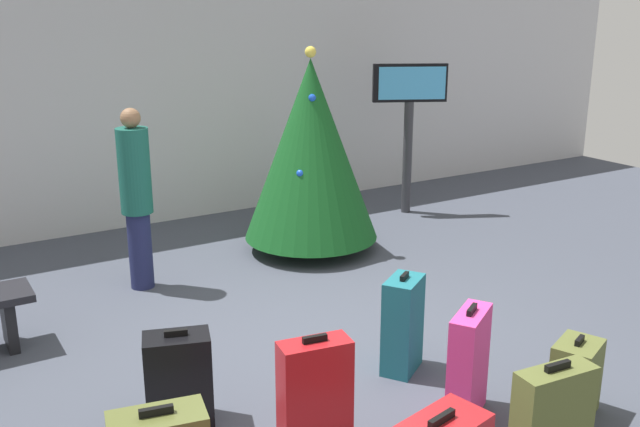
{
  "coord_description": "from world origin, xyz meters",
  "views": [
    {
      "loc": [
        -2.65,
        -4.22,
        2.62
      ],
      "look_at": [
        0.38,
        0.8,
        0.9
      ],
      "focal_mm": 39.84,
      "sensor_mm": 36.0,
      "label": 1
    }
  ],
  "objects_px": {
    "suitcase_5": "(403,325)",
    "suitcase_8": "(575,378)",
    "flight_info_kiosk": "(409,109)",
    "suitcase_6": "(179,380)",
    "suitcase_1": "(315,397)",
    "suitcase_0": "(468,364)",
    "holiday_tree": "(311,150)",
    "traveller_0": "(136,195)"
  },
  "relations": [
    {
      "from": "suitcase_5",
      "to": "suitcase_8",
      "type": "xyz_separation_m",
      "value": [
        0.61,
        -1.07,
        -0.11
      ]
    },
    {
      "from": "suitcase_0",
      "to": "suitcase_6",
      "type": "distance_m",
      "value": 1.88
    },
    {
      "from": "holiday_tree",
      "to": "suitcase_6",
      "type": "height_order",
      "value": "holiday_tree"
    },
    {
      "from": "flight_info_kiosk",
      "to": "suitcase_6",
      "type": "height_order",
      "value": "flight_info_kiosk"
    },
    {
      "from": "holiday_tree",
      "to": "suitcase_1",
      "type": "bearing_deg",
      "value": -120.11
    },
    {
      "from": "suitcase_0",
      "to": "suitcase_5",
      "type": "height_order",
      "value": "suitcase_0"
    },
    {
      "from": "traveller_0",
      "to": "suitcase_8",
      "type": "distance_m",
      "value": 4.12
    },
    {
      "from": "suitcase_5",
      "to": "suitcase_8",
      "type": "relative_size",
      "value": 1.38
    },
    {
      "from": "suitcase_6",
      "to": "suitcase_8",
      "type": "distance_m",
      "value": 2.6
    },
    {
      "from": "suitcase_5",
      "to": "suitcase_6",
      "type": "bearing_deg",
      "value": 174.04
    },
    {
      "from": "traveller_0",
      "to": "suitcase_0",
      "type": "relative_size",
      "value": 2.23
    },
    {
      "from": "holiday_tree",
      "to": "suitcase_5",
      "type": "distance_m",
      "value": 2.92
    },
    {
      "from": "holiday_tree",
      "to": "traveller_0",
      "type": "distance_m",
      "value": 1.97
    },
    {
      "from": "suitcase_5",
      "to": "traveller_0",
      "type": "bearing_deg",
      "value": 113.88
    },
    {
      "from": "suitcase_5",
      "to": "suitcase_0",
      "type": "bearing_deg",
      "value": -90.72
    },
    {
      "from": "suitcase_5",
      "to": "flight_info_kiosk",
      "type": "bearing_deg",
      "value": 51.79
    },
    {
      "from": "flight_info_kiosk",
      "to": "suitcase_0",
      "type": "relative_size",
      "value": 2.48
    },
    {
      "from": "traveller_0",
      "to": "suitcase_6",
      "type": "height_order",
      "value": "traveller_0"
    },
    {
      "from": "holiday_tree",
      "to": "suitcase_1",
      "type": "xyz_separation_m",
      "value": [
        -1.87,
        -3.23,
        -0.76
      ]
    },
    {
      "from": "suitcase_0",
      "to": "suitcase_6",
      "type": "relative_size",
      "value": 1.17
    },
    {
      "from": "suitcase_8",
      "to": "flight_info_kiosk",
      "type": "bearing_deg",
      "value": 65.37
    },
    {
      "from": "flight_info_kiosk",
      "to": "suitcase_6",
      "type": "bearing_deg",
      "value": -143.56
    },
    {
      "from": "traveller_0",
      "to": "suitcase_1",
      "type": "distance_m",
      "value": 3.18
    },
    {
      "from": "holiday_tree",
      "to": "flight_info_kiosk",
      "type": "relative_size",
      "value": 1.15
    },
    {
      "from": "suitcase_0",
      "to": "suitcase_6",
      "type": "xyz_separation_m",
      "value": [
        -1.66,
        0.89,
        -0.06
      ]
    },
    {
      "from": "suitcase_6",
      "to": "suitcase_8",
      "type": "height_order",
      "value": "suitcase_6"
    },
    {
      "from": "suitcase_0",
      "to": "suitcase_5",
      "type": "bearing_deg",
      "value": 89.28
    },
    {
      "from": "traveller_0",
      "to": "suitcase_1",
      "type": "xyz_separation_m",
      "value": [
        0.08,
        -3.13,
        -0.56
      ]
    },
    {
      "from": "suitcase_1",
      "to": "traveller_0",
      "type": "bearing_deg",
      "value": 91.54
    },
    {
      "from": "suitcase_5",
      "to": "holiday_tree",
      "type": "bearing_deg",
      "value": 73.4
    },
    {
      "from": "suitcase_5",
      "to": "suitcase_8",
      "type": "distance_m",
      "value": 1.24
    },
    {
      "from": "traveller_0",
      "to": "holiday_tree",
      "type": "bearing_deg",
      "value": 3.0
    },
    {
      "from": "suitcase_6",
      "to": "suitcase_1",
      "type": "bearing_deg",
      "value": -49.44
    },
    {
      "from": "traveller_0",
      "to": "suitcase_8",
      "type": "height_order",
      "value": "traveller_0"
    },
    {
      "from": "suitcase_5",
      "to": "suitcase_6",
      "type": "height_order",
      "value": "suitcase_5"
    },
    {
      "from": "holiday_tree",
      "to": "flight_info_kiosk",
      "type": "bearing_deg",
      "value": 19.6
    },
    {
      "from": "traveller_0",
      "to": "suitcase_0",
      "type": "xyz_separation_m",
      "value": [
        1.14,
        -3.31,
        -0.55
      ]
    },
    {
      "from": "traveller_0",
      "to": "suitcase_6",
      "type": "relative_size",
      "value": 2.61
    },
    {
      "from": "suitcase_5",
      "to": "suitcase_8",
      "type": "bearing_deg",
      "value": -60.14
    },
    {
      "from": "holiday_tree",
      "to": "traveller_0",
      "type": "relative_size",
      "value": 1.28
    },
    {
      "from": "suitcase_1",
      "to": "suitcase_6",
      "type": "relative_size",
      "value": 1.16
    },
    {
      "from": "suitcase_0",
      "to": "suitcase_5",
      "type": "distance_m",
      "value": 0.71
    }
  ]
}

